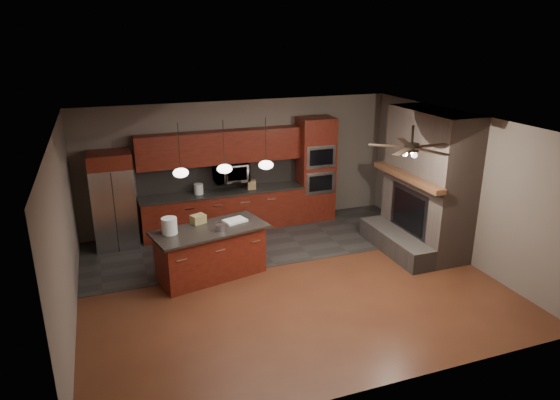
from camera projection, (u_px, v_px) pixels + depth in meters
name	position (u px, v px, depth m)	size (l,w,h in m)	color
ground	(287.00, 280.00, 8.86)	(7.00, 7.00, 0.00)	#592E1A
ceiling	(288.00, 124.00, 7.95)	(7.00, 6.00, 0.02)	white
back_wall	(240.00, 164.00, 11.08)	(7.00, 0.02, 2.80)	#645950
right_wall	(459.00, 185.00, 9.54)	(0.02, 6.00, 2.80)	#645950
left_wall	(64.00, 234.00, 7.28)	(0.02, 6.00, 2.80)	#645950
slate_tile_patch	(257.00, 242.00, 10.46)	(7.00, 2.40, 0.01)	#2C2B28
fireplace_column	(425.00, 187.00, 9.78)	(1.30, 2.10, 2.80)	brown
back_cabinetry	(223.00, 191.00, 10.86)	(3.59, 0.64, 2.20)	maroon
oven_tower	(315.00, 169.00, 11.42)	(0.80, 0.63, 2.38)	maroon
microwave	(231.00, 172.00, 10.80)	(0.73, 0.41, 0.50)	silver
refrigerator	(113.00, 200.00, 9.99)	(0.84, 0.75, 1.97)	silver
kitchen_island	(211.00, 252.00, 8.89)	(2.14, 1.32, 0.92)	maroon
white_bucket	(169.00, 226.00, 8.48)	(0.26, 0.26, 0.28)	silver
paint_can	(220.00, 228.00, 8.63)	(0.16, 0.16, 0.11)	#A5A5AA
paint_tray	(235.00, 221.00, 9.05)	(0.40, 0.28, 0.04)	white
cardboard_box	(198.00, 219.00, 8.96)	(0.25, 0.18, 0.16)	#96804D
counter_bucket	(199.00, 189.00, 10.61)	(0.20, 0.20, 0.22)	silver
counter_box	(252.00, 185.00, 10.95)	(0.18, 0.14, 0.20)	#9A7F4F
pendant_left	(181.00, 173.00, 8.32)	(0.26, 0.26, 0.92)	black
pendant_center	(225.00, 169.00, 8.56)	(0.26, 0.26, 0.92)	black
pendant_right	(266.00, 165.00, 8.80)	(0.26, 0.26, 0.92)	black
ceiling_fan	(412.00, 147.00, 7.94)	(1.27, 1.33, 0.41)	black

